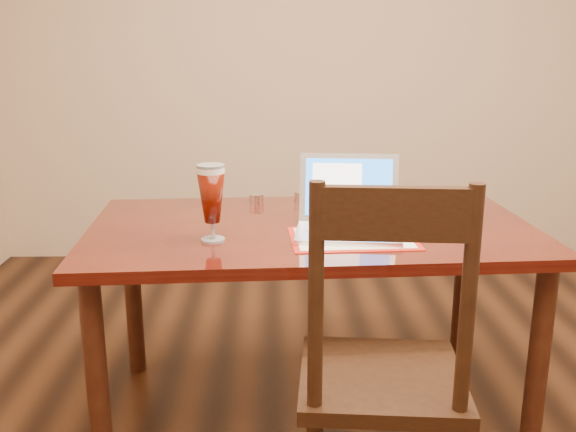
{
  "coord_description": "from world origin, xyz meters",
  "views": [
    {
      "loc": [
        -0.44,
        -1.72,
        1.42
      ],
      "look_at": [
        -0.39,
        0.48,
        0.82
      ],
      "focal_mm": 40.0,
      "sensor_mm": 36.0,
      "label": 1
    }
  ],
  "objects": [
    {
      "name": "dining_table",
      "position": [
        -0.3,
        0.56,
        0.68
      ],
      "size": [
        1.68,
        1.01,
        1.03
      ],
      "rotation": [
        0.0,
        0.0,
        0.06
      ],
      "color": "#4B140A",
      "rests_on": "ground"
    },
    {
      "name": "dining_chair",
      "position": [
        -0.14,
        -0.09,
        0.52
      ],
      "size": [
        0.5,
        0.48,
        1.1
      ],
      "rotation": [
        0.0,
        0.0,
        -0.09
      ],
      "color": "black",
      "rests_on": "ground"
    }
  ]
}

